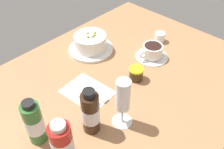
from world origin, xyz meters
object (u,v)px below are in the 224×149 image
object	(u,v)px
cutlery_setting	(88,92)
wine_glass	(123,98)
sauce_bottle_brown	(91,112)
porridge_bowl	(90,43)
coffee_cup	(153,52)
jam_jar	(136,74)
creamer_jug	(160,37)
sauce_bottle_green	(34,123)
sauce_bottle_red	(62,142)

from	to	relation	value
cutlery_setting	wine_glass	distance (cm)	20.82
cutlery_setting	sauce_bottle_brown	xyz separation A→B (cm)	(9.72, 12.38, 7.35)
porridge_bowl	coffee_cup	world-z (taller)	porridge_bowl
coffee_cup	cutlery_setting	bearing A→B (deg)	-7.57
porridge_bowl	jam_jar	xyz separation A→B (cm)	(0.92, 26.41, -1.24)
creamer_jug	sauce_bottle_green	bearing A→B (deg)	3.17
porridge_bowl	sauce_bottle_red	world-z (taller)	sauce_bottle_red
sauce_bottle_green	cutlery_setting	bearing A→B (deg)	-171.87
cutlery_setting	sauce_bottle_red	distance (cm)	26.66
coffee_cup	wine_glass	bearing A→B (deg)	21.12
cutlery_setting	coffee_cup	size ratio (longest dim) A/B	1.32
jam_jar	sauce_bottle_red	world-z (taller)	sauce_bottle_red
jam_jar	sauce_bottle_green	distance (cm)	41.83
coffee_cup	wine_glass	world-z (taller)	wine_glass
creamer_jug	sauce_bottle_green	xyz separation A→B (cm)	(68.99, 3.82, 5.28)
coffee_cup	sauce_bottle_red	xyz separation A→B (cm)	(54.94, 9.45, 4.10)
porridge_bowl	sauce_bottle_red	xyz separation A→B (cm)	(40.59, 32.35, 3.00)
porridge_bowl	wine_glass	xyz separation A→B (cm)	(20.00, 36.16, 7.32)
porridge_bowl	coffee_cup	size ratio (longest dim) A/B	1.41
coffee_cup	wine_glass	size ratio (longest dim) A/B	0.77
coffee_cup	sauce_bottle_green	distance (cm)	56.77
wine_glass	jam_jar	size ratio (longest dim) A/B	3.20
coffee_cup	sauce_bottle_red	distance (cm)	55.90
porridge_bowl	sauce_bottle_red	bearing A→B (deg)	38.55
wine_glass	jam_jar	bearing A→B (deg)	-152.93
jam_jar	sauce_bottle_green	world-z (taller)	sauce_bottle_green
sauce_bottle_red	jam_jar	bearing A→B (deg)	-171.49
cutlery_setting	sauce_bottle_red	bearing A→B (deg)	32.45
jam_jar	sauce_bottle_brown	size ratio (longest dim) A/B	0.33
wine_glass	coffee_cup	bearing A→B (deg)	-158.88
creamer_jug	sauce_bottle_red	distance (cm)	69.03
sauce_bottle_brown	cutlery_setting	bearing A→B (deg)	-128.13
porridge_bowl	wine_glass	size ratio (longest dim) A/B	1.09
sauce_bottle_green	jam_jar	bearing A→B (deg)	173.68
creamer_jug	jam_jar	distance (cm)	28.94
wine_glass	sauce_bottle_brown	world-z (taller)	wine_glass
sauce_bottle_red	cutlery_setting	bearing A→B (deg)	-147.55
coffee_cup	sauce_bottle_green	size ratio (longest dim) A/B	0.85
sauce_bottle_brown	porridge_bowl	bearing A→B (deg)	-132.73
creamer_jug	sauce_bottle_green	size ratio (longest dim) A/B	0.34
sauce_bottle_brown	sauce_bottle_green	bearing A→B (deg)	-33.44
creamer_jug	sauce_bottle_red	size ratio (longest dim) A/B	0.37
porridge_bowl	sauce_bottle_green	xyz separation A→B (cm)	(42.21, 21.83, 3.66)
jam_jar	sauce_bottle_brown	distance (cm)	28.40
cutlery_setting	sauce_bottle_green	bearing A→B (deg)	8.13
jam_jar	sauce_bottle_brown	bearing A→B (deg)	9.19
coffee_cup	jam_jar	distance (cm)	15.66
wine_glass	sauce_bottle_red	world-z (taller)	wine_glass
wine_glass	sauce_bottle_green	bearing A→B (deg)	-32.83
coffee_cup	jam_jar	xyz separation A→B (cm)	(15.26, 3.51, -0.13)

